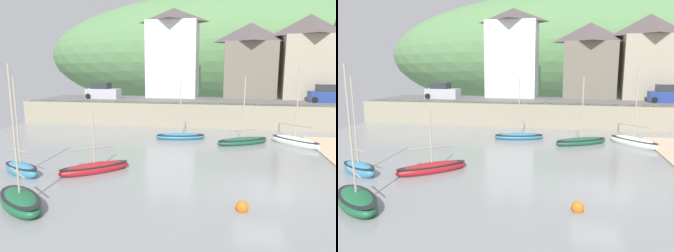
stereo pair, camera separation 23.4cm
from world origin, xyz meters
TOP-DOWN VIEW (x-y plane):
  - quay_seawall at (0.00, 17.50)m, footprint 48.00×9.40m
  - hillside_backdrop at (-0.82, 55.20)m, footprint 80.00×44.00m
  - waterfront_building_left at (-8.45, 25.20)m, footprint 6.54×6.08m
  - waterfront_building_centre at (1.16, 25.20)m, footprint 6.56×4.98m
  - waterfront_building_right at (7.98, 25.20)m, footprint 6.50×5.87m
  - dinghy_open_wooden at (-9.34, 1.07)m, footprint 3.96×3.43m
  - motorboat_with_cabin at (-0.33, 9.72)m, footprint 4.57×3.22m
  - sailboat_tall_mast at (3.70, 9.93)m, footprint 3.71×3.68m
  - sailboat_white_hull at (-5.57, 10.78)m, footprint 4.49×2.21m
  - sailboat_nearest_shore at (-13.38, 0.01)m, footprint 3.10×2.17m
  - sailboat_blue_trim at (-10.68, -3.92)m, footprint 3.64×3.28m
  - parked_car_near_slipway at (-16.52, 20.70)m, footprint 4.21×1.98m
  - parked_car_by_wall at (9.31, 20.70)m, footprint 4.12×1.82m
  - mooring_buoy at (-1.10, -2.58)m, footprint 0.55×0.55m

SIDE VIEW (x-z plane):
  - mooring_buoy at x=-1.10m, z-range -0.11..0.44m
  - sailboat_white_hull at x=-5.57m, z-range -2.50..2.95m
  - motorboat_with_cabin at x=-0.33m, z-range -2.53..3.03m
  - dinghy_open_wooden at x=-9.34m, z-range -1.69..2.20m
  - sailboat_blue_trim at x=-10.68m, z-range -2.90..3.51m
  - sailboat_tall_mast at x=3.70m, z-range -2.89..3.53m
  - sailboat_nearest_shore at x=-13.38m, z-range -2.57..3.21m
  - quay_seawall at x=0.00m, z-range 0.16..2.56m
  - parked_car_near_slipway at x=-16.52m, z-range 2.23..4.18m
  - parked_car_by_wall at x=9.31m, z-range 2.23..4.18m
  - waterfront_building_centre at x=1.16m, z-range 2.50..11.66m
  - waterfront_building_right at x=7.98m, z-range 2.50..12.48m
  - waterfront_building_left at x=-8.45m, z-range 2.47..13.63m
  - hillside_backdrop at x=-0.82m, z-range -3.76..21.29m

